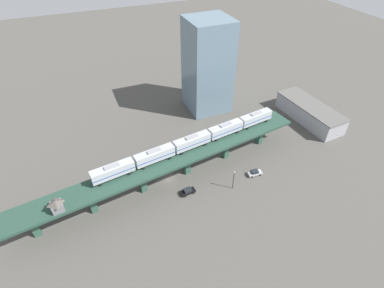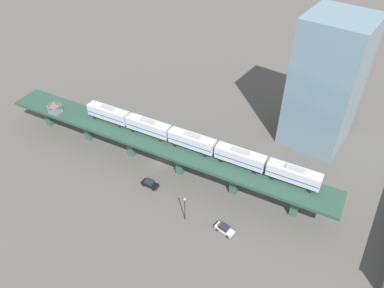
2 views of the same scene
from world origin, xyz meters
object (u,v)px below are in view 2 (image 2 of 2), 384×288
signal_hut (55,107)px  delivery_truck (181,144)px  street_car_silver (224,229)px  street_lamp (185,207)px  office_tower (326,84)px  subway_train (192,141)px  street_car_black (150,184)px

signal_hut → delivery_truck: signal_hut is taller
street_car_silver → delivery_truck: 30.08m
street_lamp → office_tower: 49.22m
street_car_silver → subway_train: bearing=-123.4°
office_tower → subway_train: bearing=-31.7°
street_car_silver → street_lamp: 9.97m
signal_hut → office_tower: office_tower is taller
signal_hut → street_car_black: size_ratio=0.80×
street_car_black → office_tower: 52.34m
signal_hut → street_lamp: (3.81, 47.68, -5.77)m
street_car_black → office_tower: (-42.42, 25.47, 17.06)m
delivery_truck → office_tower: 41.59m
subway_train → delivery_truck: size_ratio=8.38×
street_lamp → street_car_black: bearing=-103.6°
subway_train → street_car_silver: bearing=56.6°
delivery_truck → street_car_black: bearing=8.2°
delivery_truck → subway_train: bearing=53.5°
subway_train → street_car_black: 15.15m
signal_hut → office_tower: 73.46m
street_car_black → office_tower: size_ratio=0.13×
street_car_black → signal_hut: bearing=-91.0°
street_car_silver → delivery_truck: size_ratio=0.61×
subway_train → street_lamp: 16.83m
street_car_silver → street_car_black: size_ratio=0.99×
street_car_silver → delivery_truck: (-17.00, -24.80, 0.82)m
subway_train → delivery_truck: bearing=-126.5°
signal_hut → street_lamp: signal_hut is taller
street_car_black → office_tower: office_tower is taller
delivery_truck → street_lamp: bearing=39.0°
signal_hut → street_lamp: bearing=85.4°
signal_hut → office_tower: bearing=124.9°
signal_hut → street_car_black: 35.52m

